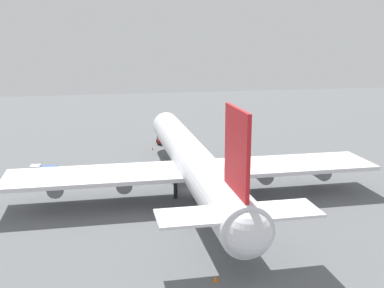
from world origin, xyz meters
name	(u,v)px	position (x,y,z in m)	size (l,w,h in m)	color
ground_plane	(192,191)	(0.00, 0.00, 0.00)	(292.17, 292.17, 0.00)	slate
cargo_airplane	(192,161)	(-0.35, 0.00, 5.93)	(73.04, 65.49, 20.01)	silver
baggage_tug	(162,139)	(39.60, 0.30, 1.22)	(4.27, 2.74, 2.50)	#333338
pushback_tractor	(43,169)	(16.66, 28.42, 1.04)	(2.93, 5.43, 1.93)	silver
safety_cone_nose	(153,149)	(32.87, 3.58, 0.32)	(0.45, 0.45, 0.64)	orange
safety_cone_tail	(216,278)	(-32.87, 3.72, 0.42)	(0.58, 0.58, 0.83)	orange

